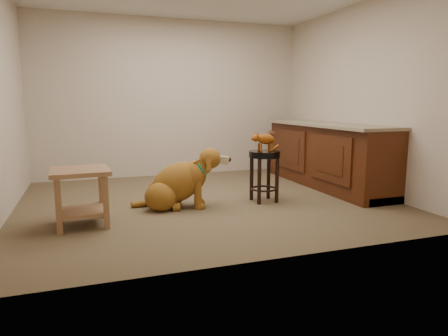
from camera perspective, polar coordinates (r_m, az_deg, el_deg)
name	(u,v)px	position (r m, az deg, el deg)	size (l,w,h in m)	color
floor	(207,201)	(5.08, -2.51, -4.73)	(4.50, 4.00, 0.01)	brown
room_shell	(206,65)	(4.95, -2.66, 14.46)	(4.54, 4.04, 2.62)	beige
cabinet_run	(326,157)	(6.09, 14.42, 1.55)	(0.70, 2.56, 0.94)	#4B210D
padded_stool	(264,166)	(5.00, 5.77, 0.32)	(0.39, 0.39, 0.64)	black
wood_stool	(284,152)	(7.04, 8.53, 2.34)	(0.43, 0.43, 0.75)	brown
side_table	(81,189)	(4.25, -19.79, -2.78)	(0.59, 0.59, 0.58)	#926743
golden_retriever	(178,184)	(4.75, -6.59, -2.28)	(1.15, 0.68, 0.76)	brown
tabby_kitten	(264,140)	(4.96, 5.73, 4.06)	(0.42, 0.15, 0.26)	#8D430E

